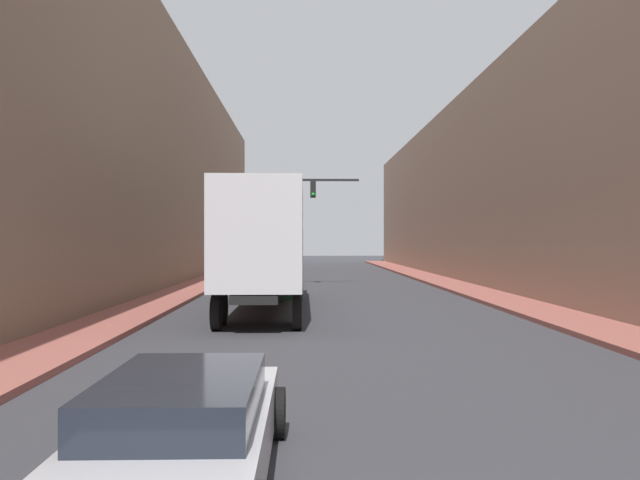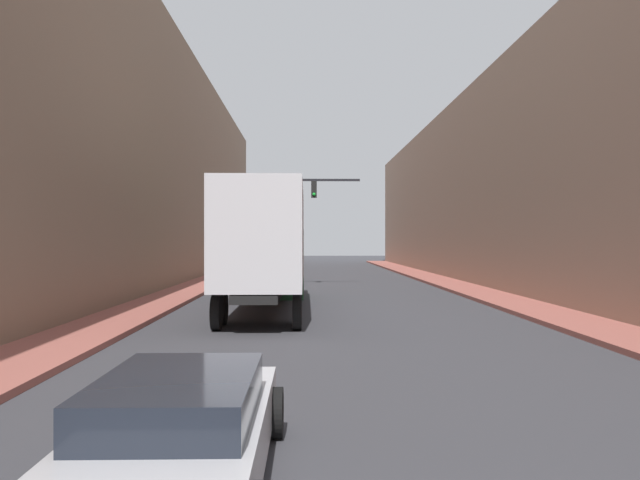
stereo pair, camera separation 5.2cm
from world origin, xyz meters
The scene contains 7 objects.
sidewalk_right centered at (6.94, 30.00, 0.07)m, with size 2.19×80.00×0.15m.
sidewalk_left centered at (-6.94, 30.00, 0.07)m, with size 2.19×80.00×0.15m.
building_right centered at (11.03, 30.00, 5.62)m, with size 6.00×80.00×11.24m.
building_left centered at (-11.03, 30.00, 6.98)m, with size 6.00×80.00×13.96m.
semi_truck centered at (-2.53, 20.75, 2.36)m, with size 2.56×12.80×4.28m.
sedan_car centered at (-2.42, 4.58, 0.58)m, with size 1.95×4.43×1.18m.
traffic_signal_gantry centered at (-3.80, 31.87, 4.28)m, with size 7.57×0.35×6.09m.
Camera 2 is at (-1.15, -1.83, 2.52)m, focal length 35.00 mm.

